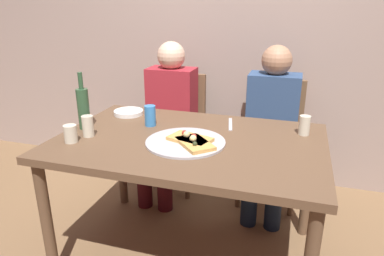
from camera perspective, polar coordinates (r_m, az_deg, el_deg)
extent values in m
plane|color=brown|center=(2.27, -0.40, -19.64)|extent=(8.00, 8.00, 0.00)
cube|color=gray|center=(2.91, 6.96, 16.93)|extent=(6.00, 0.10, 2.60)
cube|color=brown|center=(1.89, -0.46, -2.34)|extent=(1.43, 0.94, 0.04)
cylinder|color=brown|center=(2.04, -22.58, -14.06)|extent=(0.06, 0.06, 0.71)
cylinder|color=brown|center=(2.63, -11.43, -5.04)|extent=(0.06, 0.06, 0.71)
cylinder|color=brown|center=(2.35, 18.36, -8.87)|extent=(0.06, 0.06, 0.71)
cylinder|color=#ADADB2|center=(1.82, -0.93, -2.32)|extent=(0.42, 0.42, 0.01)
cube|color=tan|center=(1.77, 0.46, -2.53)|extent=(0.25, 0.25, 0.02)
sphere|color=#EAD184|center=(1.77, 0.17, -1.72)|extent=(0.04, 0.04, 0.04)
sphere|color=#2D381E|center=(1.72, 0.46, -2.60)|extent=(0.02, 0.02, 0.02)
sphere|color=#B22D23|center=(1.81, 0.32, -1.38)|extent=(0.03, 0.03, 0.03)
cube|color=tan|center=(1.82, -0.32, -1.80)|extent=(0.25, 0.19, 0.02)
sphere|color=#EAD184|center=(1.83, -0.84, -1.09)|extent=(0.04, 0.04, 0.04)
sphere|color=#2D381E|center=(1.78, 0.37, -1.78)|extent=(0.02, 0.02, 0.02)
sphere|color=#B22D23|center=(1.86, -1.24, -0.79)|extent=(0.03, 0.03, 0.03)
cylinder|color=#2D5133|center=(2.10, -17.26, 2.99)|extent=(0.07, 0.07, 0.23)
cylinder|color=#2D5133|center=(2.06, -17.72, 7.36)|extent=(0.03, 0.03, 0.09)
cylinder|color=beige|center=(1.98, -16.60, 0.31)|extent=(0.06, 0.06, 0.12)
cylinder|color=beige|center=(2.02, 17.86, 0.42)|extent=(0.06, 0.06, 0.11)
cylinder|color=beige|center=(1.93, -19.19, -0.88)|extent=(0.07, 0.07, 0.09)
cylinder|color=#337AC1|center=(2.08, -6.84, 2.00)|extent=(0.07, 0.07, 0.12)
cylinder|color=white|center=(2.33, -10.29, 2.52)|extent=(0.19, 0.19, 0.03)
cube|color=#B7B7BC|center=(2.11, 6.28, 0.62)|extent=(0.06, 0.22, 0.01)
cube|color=brown|center=(2.81, -3.30, -0.87)|extent=(0.44, 0.44, 0.05)
cube|color=brown|center=(2.92, -2.02, 4.60)|extent=(0.44, 0.04, 0.45)
cylinder|color=brown|center=(2.68, -0.78, -7.43)|extent=(0.04, 0.04, 0.42)
cylinder|color=brown|center=(2.81, -8.22, -6.31)|extent=(0.04, 0.04, 0.42)
cylinder|color=brown|center=(3.01, 1.45, -4.26)|extent=(0.04, 0.04, 0.42)
cylinder|color=brown|center=(3.12, -5.28, -3.40)|extent=(0.04, 0.04, 0.42)
cube|color=brown|center=(2.65, 12.56, -2.60)|extent=(0.44, 0.44, 0.05)
cube|color=brown|center=(2.77, 13.29, 3.24)|extent=(0.44, 0.04, 0.45)
cylinder|color=brown|center=(2.58, 16.02, -9.47)|extent=(0.04, 0.04, 0.42)
cylinder|color=brown|center=(2.60, 7.56, -8.54)|extent=(0.04, 0.04, 0.42)
cylinder|color=brown|center=(2.92, 16.29, -5.92)|extent=(0.04, 0.04, 0.42)
cylinder|color=brown|center=(2.94, 8.86, -5.14)|extent=(0.04, 0.04, 0.42)
cube|color=maroon|center=(2.74, -3.26, 4.35)|extent=(0.36, 0.22, 0.52)
sphere|color=beige|center=(2.67, -3.41, 11.70)|extent=(0.21, 0.21, 0.21)
cylinder|color=#3F0E12|center=(2.62, -3.03, -2.38)|extent=(0.12, 0.40, 0.12)
cylinder|color=#3F0E12|center=(2.68, -6.24, -1.99)|extent=(0.12, 0.40, 0.12)
cylinder|color=#3F0E12|center=(2.55, -4.49, -8.69)|extent=(0.11, 0.11, 0.45)
cylinder|color=#3F0E12|center=(2.61, -7.80, -8.14)|extent=(0.11, 0.11, 0.45)
cube|color=navy|center=(2.59, 13.02, 2.90)|extent=(0.36, 0.22, 0.52)
sphere|color=#A87A5B|center=(2.51, 13.65, 10.66)|extent=(0.21, 0.21, 0.21)
cylinder|color=black|center=(2.48, 14.01, -4.31)|extent=(0.12, 0.40, 0.12)
cylinder|color=black|center=(2.49, 10.34, -3.92)|extent=(0.12, 0.40, 0.12)
cylinder|color=black|center=(2.41, 13.22, -11.09)|extent=(0.11, 0.11, 0.45)
cylinder|color=black|center=(2.42, 9.39, -10.66)|extent=(0.11, 0.11, 0.45)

